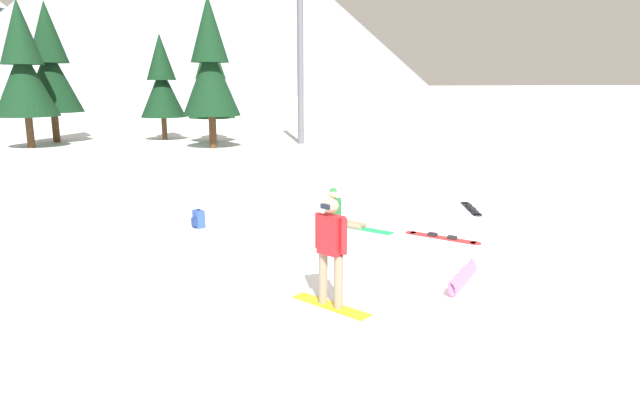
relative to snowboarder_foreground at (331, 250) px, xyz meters
name	(u,v)px	position (x,y,z in m)	size (l,w,h in m)	color
ground_plane	(402,271)	(1.80, 1.31, -0.97)	(800.00, 800.00, 0.00)	white
snowboarder_foreground	(331,250)	(0.00, 0.00, 0.00)	(1.06, 1.37, 1.81)	yellow
snowboarder_midground	(339,213)	(1.65, 4.99, -0.64)	(1.45, 1.61, 0.95)	gray
loose_snowboard_far_spare	(442,237)	(3.63, 3.21, -0.94)	(1.40, 1.57, 0.09)	red
loose_snowboard_near_right	(463,276)	(2.63, 0.43, -0.84)	(1.30, 1.35, 0.24)	pink
loose_snowboard_near_left	(471,208)	(5.83, 5.76, -0.94)	(0.77, 1.81, 0.09)	black
backpack_blue	(198,219)	(-1.84, 5.68, -0.75)	(0.34, 0.37, 0.47)	#2D4C9E
pine_tree_broad	(210,66)	(-0.22, 22.80, 3.42)	(3.11, 3.11, 8.04)	#472D19
pine_tree_tall	(50,66)	(-9.10, 28.21, 3.48)	(3.42, 3.42, 8.15)	#472D19
pine_tree_twin	(23,68)	(-9.89, 25.38, 3.32)	(3.30, 3.30, 7.85)	#472D19
pine_tree_young	(162,83)	(-2.82, 27.92, 2.54)	(2.71, 2.71, 6.43)	#472D19
pine_tree_slender	(211,82)	(0.01, 26.03, 2.60)	(2.79, 2.79, 6.53)	#472D19
ski_lift_tower	(300,39)	(4.93, 23.72, 4.98)	(3.41, 0.36, 10.40)	#595B60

